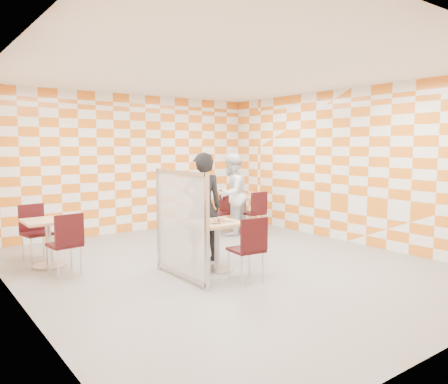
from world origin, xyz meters
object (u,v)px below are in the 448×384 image
object	(u,v)px
chair_second_side	(223,208)
sport_bottle	(232,193)
main_table	(217,237)
second_table	(241,208)
chair_main_front	(250,244)
soda_bottle	(241,192)
empty_table	(48,235)
man_white	(231,194)
chair_empty_far	(35,227)
partition	(181,224)
chair_second_front	(256,209)
man_dark	(202,207)
chair_empty_near	(67,239)

from	to	relation	value
chair_second_side	sport_bottle	xyz separation A→B (m)	(0.39, 0.20, 0.29)
main_table	chair_second_side	xyz separation A→B (m)	(1.76, 2.23, 0.04)
second_table	chair_main_front	world-z (taller)	chair_main_front
main_table	sport_bottle	xyz separation A→B (m)	(2.15, 2.43, 0.33)
main_table	chair_second_side	bearing A→B (deg)	51.79
sport_bottle	soda_bottle	distance (m)	0.22
empty_table	man_white	size ratio (longest dim) A/B	0.43
chair_empty_far	partition	world-z (taller)	partition
chair_empty_far	partition	size ratio (longest dim) A/B	0.60
chair_main_front	partition	distance (m)	1.01
chair_main_front	chair_second_side	distance (m)	3.49
empty_table	chair_empty_far	distance (m)	0.59
sport_bottle	chair_second_front	bearing A→B (deg)	-83.71
man_dark	man_white	bearing A→B (deg)	-117.61
chair_main_front	partition	xyz separation A→B (m)	(-0.66, 0.72, 0.25)
empty_table	soda_bottle	bearing A→B (deg)	8.39
second_table	man_dark	bearing A→B (deg)	-141.99
chair_main_front	man_dark	distance (m)	1.43
chair_empty_near	man_white	size ratio (longest dim) A/B	0.54
main_table	partition	world-z (taller)	partition
empty_table	man_white	bearing A→B (deg)	4.34
empty_table	chair_second_side	bearing A→B (deg)	7.57
empty_table	chair_empty_near	xyz separation A→B (m)	(0.08, -0.69, 0.04)
chair_empty_far	soda_bottle	bearing A→B (deg)	0.79
empty_table	chair_empty_far	world-z (taller)	chair_empty_far
man_white	man_dark	bearing A→B (deg)	17.80
empty_table	man_dark	distance (m)	2.45
empty_table	man_white	distance (m)	3.85
chair_second_side	man_white	size ratio (longest dim) A/B	0.54
chair_second_front	sport_bottle	world-z (taller)	sport_bottle
chair_main_front	soda_bottle	world-z (taller)	soda_bottle
second_table	empty_table	bearing A→B (deg)	-172.48
second_table	man_dark	size ratio (longest dim) A/B	0.42
main_table	soda_bottle	bearing A→B (deg)	45.12
second_table	sport_bottle	xyz separation A→B (m)	(-0.15, 0.13, 0.33)
chair_empty_far	man_dark	bearing A→B (deg)	-37.74
chair_empty_far	chair_empty_near	bearing A→B (deg)	-83.60
chair_empty_far	sport_bottle	size ratio (longest dim) A/B	4.62
chair_empty_near	soda_bottle	bearing A→B (deg)	17.28
man_dark	man_white	size ratio (longest dim) A/B	1.03
chair_second_side	partition	xyz separation A→B (m)	(-2.42, -2.29, 0.25)
sport_bottle	chair_empty_near	bearing A→B (deg)	-161.14
chair_second_side	soda_bottle	xyz separation A→B (m)	(0.61, 0.14, 0.31)
empty_table	soda_bottle	size ratio (longest dim) A/B	3.26
second_table	chair_second_front	bearing A→B (deg)	-96.98
main_table	sport_bottle	size ratio (longest dim) A/B	3.75
second_table	chair_empty_far	xyz separation A→B (m)	(-4.37, 0.01, 0.04)
second_table	sport_bottle	world-z (taller)	sport_bottle
chair_second_front	partition	xyz separation A→B (m)	(-2.90, -1.76, 0.25)
main_table	second_table	xyz separation A→B (m)	(2.30, 2.30, 0.00)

